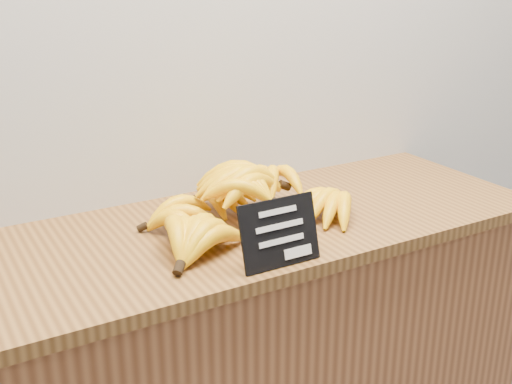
{
  "coord_description": "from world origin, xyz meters",
  "views": [
    {
      "loc": [
        -0.73,
        1.54,
        1.51
      ],
      "look_at": [
        -0.06,
        2.7,
        1.02
      ],
      "focal_mm": 45.0,
      "sensor_mm": 36.0,
      "label": 1
    }
  ],
  "objects": [
    {
      "name": "banana_pile",
      "position": [
        -0.08,
        2.74,
        0.99
      ],
      "size": [
        0.59,
        0.37,
        0.13
      ],
      "color": "yellow",
      "rests_on": "counter_top"
    },
    {
      "name": "chalkboard_sign",
      "position": [
        -0.11,
        2.53,
        1.0
      ],
      "size": [
        0.17,
        0.04,
        0.13
      ],
      "primitive_type": "cube",
      "rotation": [
        -0.27,
        0.0,
        0.0
      ],
      "color": "black",
      "rests_on": "counter_top"
    },
    {
      "name": "counter_top",
      "position": [
        -0.06,
        2.75,
        0.92
      ],
      "size": [
        1.44,
        0.54,
        0.03
      ],
      "primitive_type": "cube",
      "color": "brown",
      "rests_on": "counter"
    }
  ]
}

